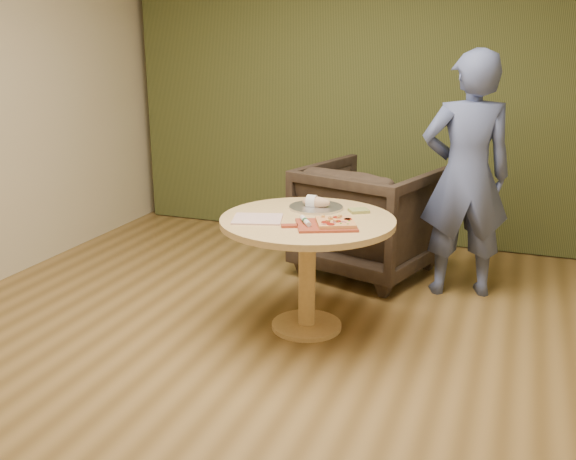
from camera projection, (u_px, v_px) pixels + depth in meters
The scene contains 12 objects.
room_shell at pixel (252, 129), 3.17m from camera, with size 5.04×6.04×2.84m.
curtain at pixel (381, 88), 5.77m from camera, with size 4.80×0.14×2.78m, color #353C1B.
pedestal_table at pixel (307, 239), 4.05m from camera, with size 1.10×1.10×0.75m.
pizza_paddle at pixel (324, 225), 3.83m from camera, with size 0.47×0.40×0.01m.
flatbread_pizza at pixel (335, 222), 3.82m from camera, with size 0.29×0.29×0.04m.
cutlery_roll at pixel (305, 221), 3.84m from camera, with size 0.13×0.18×0.03m.
newspaper at pixel (258, 219), 3.97m from camera, with size 0.30×0.25×0.01m, color white.
serving_tray at pixel (316, 207), 4.24m from camera, with size 0.36×0.36×0.02m.
bread_roll at pixel (315, 202), 4.23m from camera, with size 0.19×0.09×0.09m.
green_packet at pixel (359, 211), 4.14m from camera, with size 0.12×0.10×0.02m, color olive.
armchair at pixel (369, 214), 5.11m from camera, with size 0.95×0.89×0.98m, color black.
person_standing at pixel (466, 176), 4.57m from camera, with size 0.65×0.42×1.77m, color #4A588A.
Camera 1 is at (1.28, -2.91, 1.83)m, focal length 40.00 mm.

